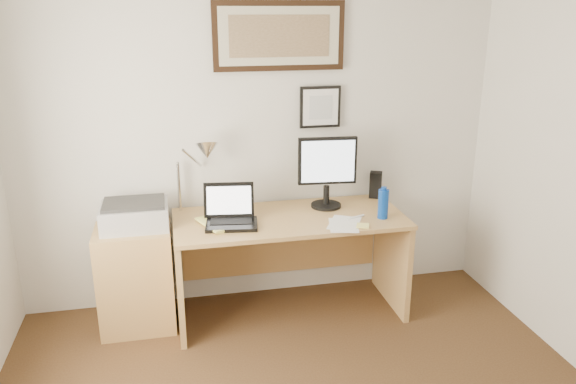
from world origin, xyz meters
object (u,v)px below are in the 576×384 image
object	(u,v)px
laptop	(231,215)
lcd_monitor	(327,169)
side_cabinet	(136,278)
water_bottle	(383,204)
printer	(135,215)
book	(205,226)
desk	(287,243)

from	to	relation	value
laptop	lcd_monitor	xyz separation A→B (m)	(0.72, 0.18, 0.23)
side_cabinet	laptop	world-z (taller)	laptop
side_cabinet	water_bottle	bearing A→B (deg)	-6.90
water_bottle	printer	bearing A→B (deg)	171.89
water_bottle	book	distance (m)	1.22
book	desk	size ratio (longest dim) A/B	0.19
water_bottle	desk	distance (m)	0.75
side_cabinet	water_bottle	size ratio (longest dim) A/B	3.56
side_cabinet	book	bearing A→B (deg)	-15.62
book	laptop	xyz separation A→B (m)	(0.18, 0.04, 0.05)
side_cabinet	laptop	xyz separation A→B (m)	(0.66, -0.09, 0.44)
desk	printer	distance (m)	1.09
water_bottle	book	world-z (taller)	water_bottle
book	desk	distance (m)	0.66
desk	lcd_monitor	distance (m)	0.61
water_bottle	laptop	bearing A→B (deg)	173.68
laptop	printer	distance (m)	0.64
book	laptop	bearing A→B (deg)	13.73
printer	desk	bearing A→B (deg)	0.15
desk	lcd_monitor	xyz separation A→B (m)	(0.30, 0.06, 0.53)
water_bottle	book	bearing A→B (deg)	176.63
water_bottle	printer	world-z (taller)	water_bottle
water_bottle	printer	xyz separation A→B (m)	(-1.67, 0.24, -0.03)
water_bottle	desk	bearing A→B (deg)	158.94
printer	lcd_monitor	bearing A→B (deg)	2.45
side_cabinet	water_bottle	world-z (taller)	water_bottle
water_bottle	lcd_monitor	xyz separation A→B (m)	(-0.32, 0.30, 0.19)
desk	lcd_monitor	world-z (taller)	lcd_monitor
book	printer	distance (m)	0.48
book	water_bottle	bearing A→B (deg)	-3.37
laptop	book	bearing A→B (deg)	-166.27
book	desk	world-z (taller)	book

